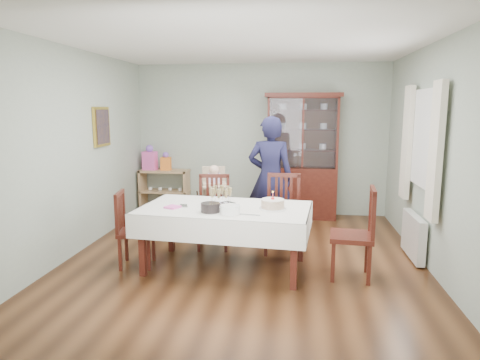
% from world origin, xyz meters
% --- Properties ---
extents(floor, '(5.00, 5.00, 0.00)m').
position_xyz_m(floor, '(0.00, 0.00, 0.00)').
color(floor, '#593319').
rests_on(floor, ground).
extents(room_shell, '(5.00, 5.00, 5.00)m').
position_xyz_m(room_shell, '(0.00, 0.53, 1.70)').
color(room_shell, '#9EAA99').
rests_on(room_shell, floor).
extents(dining_table, '(2.10, 1.33, 0.76)m').
position_xyz_m(dining_table, '(-0.19, -0.34, 0.38)').
color(dining_table, '#4B1D12').
rests_on(dining_table, floor).
extents(china_cabinet, '(1.30, 0.48, 2.18)m').
position_xyz_m(china_cabinet, '(0.75, 2.26, 1.12)').
color(china_cabinet, '#4B1D12').
rests_on(china_cabinet, floor).
extents(sideboard, '(0.90, 0.38, 0.80)m').
position_xyz_m(sideboard, '(-1.75, 2.28, 0.40)').
color(sideboard, tan).
rests_on(sideboard, floor).
extents(picture_frame, '(0.04, 0.48, 0.58)m').
position_xyz_m(picture_frame, '(-2.22, 0.80, 1.65)').
color(picture_frame, gold).
rests_on(picture_frame, room_shell).
extents(window, '(0.04, 1.02, 1.22)m').
position_xyz_m(window, '(2.22, 0.30, 1.55)').
color(window, white).
rests_on(window, room_shell).
extents(curtain_left, '(0.07, 0.30, 1.55)m').
position_xyz_m(curtain_left, '(2.16, -0.32, 1.45)').
color(curtain_left, silver).
rests_on(curtain_left, room_shell).
extents(curtain_right, '(0.07, 0.30, 1.55)m').
position_xyz_m(curtain_right, '(2.16, 0.92, 1.45)').
color(curtain_right, silver).
rests_on(curtain_right, room_shell).
extents(radiator, '(0.10, 0.80, 0.55)m').
position_xyz_m(radiator, '(2.16, 0.30, 0.30)').
color(radiator, white).
rests_on(radiator, floor).
extents(chair_far_left, '(0.49, 0.49, 1.00)m').
position_xyz_m(chair_far_left, '(-0.48, 0.43, 0.30)').
color(chair_far_left, '#4B1D12').
rests_on(chair_far_left, floor).
extents(chair_far_right, '(0.49, 0.49, 1.04)m').
position_xyz_m(chair_far_right, '(0.47, 0.34, 0.31)').
color(chair_far_right, '#4B1D12').
rests_on(chair_far_right, floor).
extents(chair_end_left, '(0.48, 0.48, 0.93)m').
position_xyz_m(chair_end_left, '(-1.30, -0.40, 0.28)').
color(chair_end_left, '#4B1D12').
rests_on(chair_end_left, floor).
extents(chair_end_right, '(0.51, 0.51, 1.05)m').
position_xyz_m(chair_end_right, '(1.30, -0.44, 0.31)').
color(chair_end_right, '#4B1D12').
rests_on(chair_end_right, floor).
extents(woman, '(0.69, 0.48, 1.81)m').
position_xyz_m(woman, '(0.27, 0.98, 0.91)').
color(woman, black).
rests_on(woman, floor).
extents(high_chair, '(0.58, 0.58, 1.07)m').
position_xyz_m(high_chair, '(-0.59, 1.07, 0.42)').
color(high_chair, black).
rests_on(high_chair, floor).
extents(champagne_tray, '(0.38, 0.38, 0.23)m').
position_xyz_m(champagne_tray, '(-0.25, -0.28, 0.83)').
color(champagne_tray, silver).
rests_on(champagne_tray, dining_table).
extents(birthday_cake, '(0.31, 0.31, 0.21)m').
position_xyz_m(birthday_cake, '(0.38, -0.37, 0.82)').
color(birthday_cake, white).
rests_on(birthday_cake, dining_table).
extents(plate_stack_dark, '(0.22, 0.22, 0.10)m').
position_xyz_m(plate_stack_dark, '(-0.32, -0.60, 0.81)').
color(plate_stack_dark, black).
rests_on(plate_stack_dark, dining_table).
extents(plate_stack_white, '(0.23, 0.23, 0.10)m').
position_xyz_m(plate_stack_white, '(-0.08, -0.66, 0.81)').
color(plate_stack_white, white).
rests_on(plate_stack_white, dining_table).
extents(napkin_stack, '(0.20, 0.20, 0.02)m').
position_xyz_m(napkin_stack, '(-0.80, -0.46, 0.77)').
color(napkin_stack, '#E554AC').
rests_on(napkin_stack, dining_table).
extents(cutlery, '(0.15, 0.18, 0.01)m').
position_xyz_m(cutlery, '(-0.72, -0.35, 0.77)').
color(cutlery, silver).
rests_on(cutlery, dining_table).
extents(cake_knife, '(0.27, 0.07, 0.01)m').
position_xyz_m(cake_knife, '(0.13, -0.69, 0.77)').
color(cake_knife, silver).
rests_on(cake_knife, dining_table).
extents(gift_bag_pink, '(0.26, 0.19, 0.46)m').
position_xyz_m(gift_bag_pink, '(-2.01, 2.26, 1.00)').
color(gift_bag_pink, '#E554AC').
rests_on(gift_bag_pink, sideboard).
extents(gift_bag_orange, '(0.19, 0.14, 0.33)m').
position_xyz_m(gift_bag_orange, '(-1.71, 2.26, 0.95)').
color(gift_bag_orange, orange).
rests_on(gift_bag_orange, sideboard).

